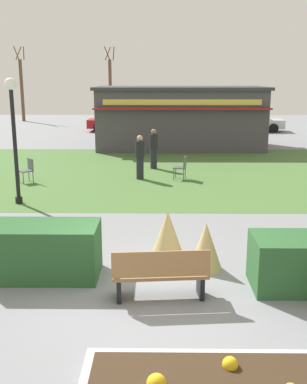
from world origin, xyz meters
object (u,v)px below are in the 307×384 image
Objects in this scene: lamppost_mid at (14,125)px; parked_car_west_slot at (117,122)px; tree_left_bg at (110,89)px; cafe_chair_west at (28,168)px; person_strolling at (140,157)px; parked_car_east_slot at (253,122)px; tree_right_bg at (22,89)px; park_bench at (160,274)px; food_kiosk at (180,117)px; parked_car_center_slot at (188,122)px; cafe_chair_east at (182,166)px; person_standing at (154,149)px.

lamppost_mid is 19.70m from parked_car_west_slot.
tree_left_bg is (0.12, 27.18, 0.36)m from lamppost_mid.
lamppost_mid is 3.51m from cafe_chair_west.
lamppost_mid is at bearing 173.07° from person_strolling.
parked_car_east_slot is 0.68× the size of tree_right_bg.
tree_right_bg reaches higher than park_bench.
parked_car_east_slot is (11.04, 19.57, -1.77)m from lamppost_mid.
food_kiosk is (1.12, 18.23, 1.18)m from park_bench.
cafe_chair_west is 20.27m from parked_car_east_slot.
parked_car_center_slot is at bearing 85.48° from park_bench.
food_kiosk is 2.12× the size of parked_car_center_slot.
parked_car_east_slot is 20.15m from tree_right_bg.
person_strolling is at bearing -81.55° from tree_left_bg.
cafe_chair_east is (0.85, 9.88, 0.05)m from park_bench.
tree_right_bg is (-8.88, 7.49, 2.14)m from parked_car_west_slot.
parked_car_east_slot reaches higher than cafe_chair_west.
lamppost_mid is 4.28× the size of cafe_chair_west.
tree_left_bg is at bearing 102.20° from cafe_chair_east.
person_standing is 0.40× the size of parked_car_west_slot.
park_bench is at bearing -104.40° from parked_car_east_slot.
parked_car_west_slot is at bearing 83.72° from cafe_chair_west.
park_bench is at bearing -94.52° from parked_car_center_slot.
parked_car_west_slot is at bearing 96.71° from park_bench.
lamppost_mid reaches higher than cafe_chair_west.
tree_right_bg is (-11.93, 33.42, 2.30)m from park_bench.
person_standing is 0.27× the size of tree_left_bg.
food_kiosk is 5.41× the size of person_standing.
park_bench is 0.19× the size of food_kiosk.
food_kiosk reaches higher than cafe_chair_west.
person_strolling reaches higher than cafe_chair_west.
park_bench reaches higher than cafe_chair_west.
cafe_chair_east is at bearing -51.82° from person_strolling.
parked_car_east_slot is at bearing -34.87° from tree_left_bg.
tree_right_bg is at bearing 118.49° from cafe_chair_east.
parked_car_west_slot is 0.97× the size of parked_car_center_slot.
tree_right_bg is at bearing 139.84° from parked_car_west_slot.
cafe_chair_west is 25.26m from tree_right_bg.
park_bench is 26.77m from parked_car_east_slot.
cafe_chair_west is 0.14× the size of tree_right_bg.
lamppost_mid reaches higher than person_strolling.
person_standing is at bearing 30.46° from cafe_chair_west.
person_standing is 0.39× the size of parked_car_center_slot.
cafe_chair_west is 5.38m from person_standing.
person_strolling is 0.39× the size of parked_car_center_slot.
parked_car_west_slot is 8.00m from tree_left_bg.
parked_car_east_slot is 13.48m from tree_left_bg.
parked_car_west_slot is (1.83, 16.66, 0.12)m from cafe_chair_west.
cafe_chair_west is 5.77m from cafe_chair_east.
cafe_chair_east is at bearing -77.80° from tree_left_bg.
tree_right_bg is at bearing 109.64° from park_bench.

